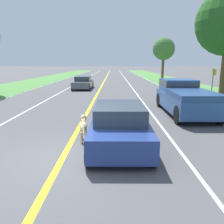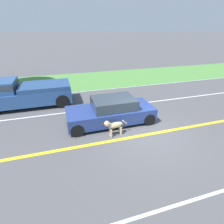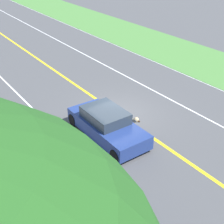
{
  "view_description": "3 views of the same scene",
  "coord_description": "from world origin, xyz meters",
  "px_view_note": "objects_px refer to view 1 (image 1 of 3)",
  "views": [
    {
      "loc": [
        1.46,
        -5.76,
        2.64
      ],
      "look_at": [
        1.4,
        1.83,
        0.94
      ],
      "focal_mm": 35.0,
      "sensor_mm": 36.0,
      "label": 1
    },
    {
      "loc": [
        -6.1,
        3.63,
        4.54
      ],
      "look_at": [
        0.82,
        1.52,
        1.0
      ],
      "focal_mm": 28.0,
      "sensor_mm": 36.0,
      "label": 2
    },
    {
      "loc": [
        8.67,
        11.56,
        8.37
      ],
      "look_at": [
        1.07,
        0.91,
        0.92
      ],
      "focal_mm": 50.0,
      "sensor_mm": 36.0,
      "label": 3
    }
  ],
  "objects_px": {
    "oncoming_car": "(83,83)",
    "ego_car": "(119,125)",
    "roadside_tree_right_far": "(164,49)",
    "pickup_truck": "(184,97)",
    "dog": "(83,125)",
    "street_sign": "(213,81)"
  },
  "relations": [
    {
      "from": "oncoming_car",
      "to": "street_sign",
      "type": "distance_m",
      "value": 13.01
    },
    {
      "from": "street_sign",
      "to": "pickup_truck",
      "type": "bearing_deg",
      "value": -130.76
    },
    {
      "from": "ego_car",
      "to": "dog",
      "type": "relative_size",
      "value": 3.51
    },
    {
      "from": "dog",
      "to": "pickup_truck",
      "type": "relative_size",
      "value": 0.24
    },
    {
      "from": "dog",
      "to": "roadside_tree_right_far",
      "type": "xyz_separation_m",
      "value": [
        9.37,
        30.42,
        4.44
      ]
    },
    {
      "from": "oncoming_car",
      "to": "pickup_truck",
      "type": "bearing_deg",
      "value": 121.14
    },
    {
      "from": "ego_car",
      "to": "pickup_truck",
      "type": "bearing_deg",
      "value": 51.93
    },
    {
      "from": "ego_car",
      "to": "oncoming_car",
      "type": "xyz_separation_m",
      "value": [
        -3.46,
        16.27,
        -0.01
      ]
    },
    {
      "from": "oncoming_car",
      "to": "ego_car",
      "type": "bearing_deg",
      "value": 102.02
    },
    {
      "from": "ego_car",
      "to": "pickup_truck",
      "type": "relative_size",
      "value": 0.85
    },
    {
      "from": "ego_car",
      "to": "pickup_truck",
      "type": "distance_m",
      "value": 5.84
    },
    {
      "from": "ego_car",
      "to": "dog",
      "type": "xyz_separation_m",
      "value": [
        -1.26,
        0.26,
        -0.09
      ]
    },
    {
      "from": "ego_car",
      "to": "roadside_tree_right_far",
      "type": "distance_m",
      "value": 32.03
    },
    {
      "from": "oncoming_car",
      "to": "street_sign",
      "type": "relative_size",
      "value": 1.91
    },
    {
      "from": "dog",
      "to": "oncoming_car",
      "type": "height_order",
      "value": "oncoming_car"
    },
    {
      "from": "ego_car",
      "to": "roadside_tree_right_far",
      "type": "xyz_separation_m",
      "value": [
        8.12,
        30.68,
        4.35
      ]
    },
    {
      "from": "oncoming_car",
      "to": "roadside_tree_right_far",
      "type": "relative_size",
      "value": 0.64
    },
    {
      "from": "pickup_truck",
      "to": "oncoming_car",
      "type": "bearing_deg",
      "value": 121.14
    },
    {
      "from": "street_sign",
      "to": "oncoming_car",
      "type": "bearing_deg",
      "value": 141.23
    },
    {
      "from": "pickup_truck",
      "to": "oncoming_car",
      "type": "xyz_separation_m",
      "value": [
        -7.06,
        11.68,
        -0.28
      ]
    },
    {
      "from": "dog",
      "to": "pickup_truck",
      "type": "distance_m",
      "value": 6.51
    },
    {
      "from": "ego_car",
      "to": "dog",
      "type": "bearing_deg",
      "value": 168.49
    }
  ]
}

